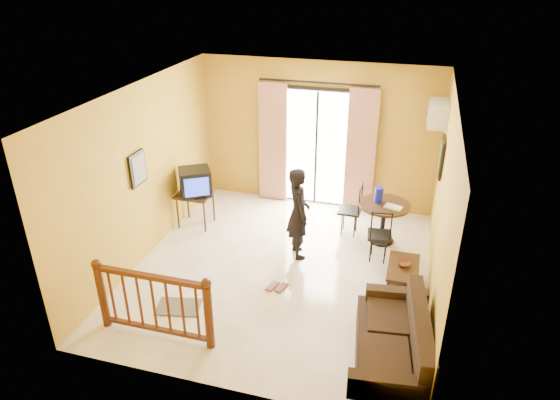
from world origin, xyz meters
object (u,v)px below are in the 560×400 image
(television, at_px, (195,182))
(standing_person, at_px, (298,213))
(coffee_table, at_px, (403,273))
(sofa, at_px, (395,346))
(dining_table, at_px, (384,212))

(television, height_order, standing_person, standing_person)
(coffee_table, distance_m, sofa, 1.66)
(television, height_order, sofa, television)
(dining_table, xyz_separation_m, sofa, (0.42, -2.92, -0.26))
(sofa, relative_size, standing_person, 1.18)
(television, bearing_deg, standing_person, -44.88)
(coffee_table, relative_size, standing_person, 0.53)
(television, relative_size, sofa, 0.38)
(dining_table, bearing_deg, coffee_table, -71.54)
(standing_person, bearing_deg, television, 47.63)
(dining_table, distance_m, standing_person, 1.54)
(dining_table, height_order, sofa, sofa)
(dining_table, bearing_deg, sofa, -81.74)
(coffee_table, bearing_deg, dining_table, 108.46)
(dining_table, distance_m, coffee_table, 1.37)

